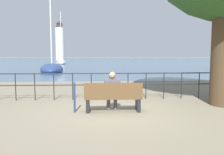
{
  "coord_description": "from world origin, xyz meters",
  "views": [
    {
      "loc": [
        -0.45,
        -6.51,
        1.67
      ],
      "look_at": [
        0.0,
        0.5,
        0.99
      ],
      "focal_mm": 35.0,
      "sensor_mm": 36.0,
      "label": 1
    }
  ],
  "objects_px": {
    "seated_person_left": "(112,90)",
    "closed_umbrella": "(74,95)",
    "harbor_lighthouse": "(60,42)",
    "sailboat_1": "(52,69)",
    "park_bench": "(113,98)",
    "sailboat_2": "(62,62)"
  },
  "relations": [
    {
      "from": "seated_person_left",
      "to": "harbor_lighthouse",
      "type": "bearing_deg",
      "value": 100.32
    },
    {
      "from": "closed_umbrella",
      "to": "harbor_lighthouse",
      "type": "distance_m",
      "value": 138.21
    },
    {
      "from": "sailboat_1",
      "to": "seated_person_left",
      "type": "bearing_deg",
      "value": -83.05
    },
    {
      "from": "park_bench",
      "to": "sailboat_1",
      "type": "bearing_deg",
      "value": 106.97
    },
    {
      "from": "seated_person_left",
      "to": "sailboat_2",
      "type": "distance_m",
      "value": 44.8
    },
    {
      "from": "sailboat_1",
      "to": "sailboat_2",
      "type": "height_order",
      "value": "sailboat_2"
    },
    {
      "from": "harbor_lighthouse",
      "to": "sailboat_1",
      "type": "bearing_deg",
      "value": -80.76
    },
    {
      "from": "closed_umbrella",
      "to": "harbor_lighthouse",
      "type": "relative_size",
      "value": 0.04
    },
    {
      "from": "seated_person_left",
      "to": "sailboat_1",
      "type": "relative_size",
      "value": 0.11
    },
    {
      "from": "park_bench",
      "to": "sailboat_1",
      "type": "distance_m",
      "value": 19.38
    },
    {
      "from": "seated_person_left",
      "to": "sailboat_1",
      "type": "distance_m",
      "value": 19.3
    },
    {
      "from": "sailboat_2",
      "to": "harbor_lighthouse",
      "type": "height_order",
      "value": "harbor_lighthouse"
    },
    {
      "from": "sailboat_1",
      "to": "harbor_lighthouse",
      "type": "relative_size",
      "value": 0.46
    },
    {
      "from": "park_bench",
      "to": "seated_person_left",
      "type": "bearing_deg",
      "value": 107.56
    },
    {
      "from": "closed_umbrella",
      "to": "harbor_lighthouse",
      "type": "bearing_deg",
      "value": 99.85
    },
    {
      "from": "sailboat_2",
      "to": "harbor_lighthouse",
      "type": "distance_m",
      "value": 93.78
    },
    {
      "from": "seated_person_left",
      "to": "sailboat_2",
      "type": "xyz_separation_m",
      "value": [
        -8.73,
        43.94,
        -0.31
      ]
    },
    {
      "from": "closed_umbrella",
      "to": "sailboat_1",
      "type": "relative_size",
      "value": 0.09
    },
    {
      "from": "park_bench",
      "to": "closed_umbrella",
      "type": "distance_m",
      "value": 1.16
    },
    {
      "from": "harbor_lighthouse",
      "to": "closed_umbrella",
      "type": "bearing_deg",
      "value": -80.15
    },
    {
      "from": "seated_person_left",
      "to": "closed_umbrella",
      "type": "xyz_separation_m",
      "value": [
        -1.13,
        -0.06,
        -0.14
      ]
    },
    {
      "from": "park_bench",
      "to": "harbor_lighthouse",
      "type": "bearing_deg",
      "value": 100.32
    }
  ]
}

